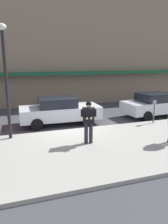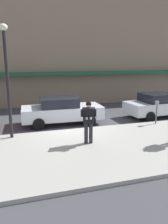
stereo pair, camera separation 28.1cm
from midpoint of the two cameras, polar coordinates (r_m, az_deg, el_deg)
The scene contains 9 objects.
ground_plane at distance 11.50m, azimuth -2.05°, elevation -4.72°, with size 80.00×80.00×0.00m, color #3D3D42.
sidewalk at distance 9.27m, azimuth 8.58°, elevation -8.91°, with size 32.00×5.30×0.14m, color #99968E.
curb_paint_line at distance 11.82m, azimuth 2.59°, elevation -4.21°, with size 28.00×0.12×0.01m, color silver.
storefront_facade at distance 19.51m, azimuth -5.86°, elevation 18.02°, with size 28.00×4.70×10.41m.
parked_sedan_mid at distance 12.49m, azimuth -5.25°, elevation 0.44°, with size 4.55×2.04×1.54m.
parked_sedan_far at distance 14.87m, azimuth 19.61°, elevation 1.79°, with size 4.62×2.16×1.54m.
man_texting_on_phone at distance 9.00m, azimuth 2.09°, elevation -1.52°, with size 0.63×0.64×1.81m.
street_lamp_post at distance 9.95m, azimuth -18.78°, elevation 10.23°, with size 0.36×0.36×4.88m.
parking_meter at distance 12.64m, azimuth 19.08°, elevation 0.75°, with size 0.12×0.18×1.27m.
Camera 2 is at (-2.62, -10.63, 3.54)m, focal length 35.00 mm.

